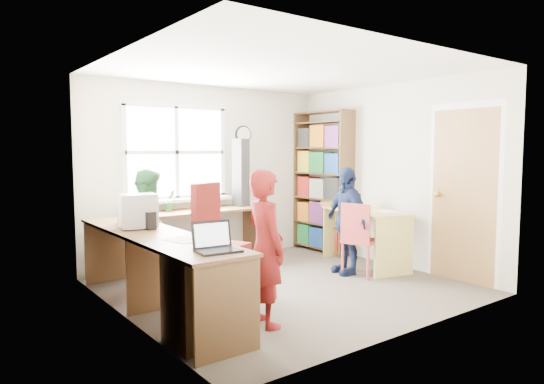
# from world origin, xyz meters

# --- Properties ---
(room) EXTENTS (3.64, 3.44, 2.44)m
(room) POSITION_xyz_m (0.01, 0.10, 1.22)
(room) COLOR #474038
(room) RESTS_ON ground
(l_desk) EXTENTS (2.38, 2.95, 0.75)m
(l_desk) POSITION_xyz_m (-1.31, -0.28, 0.46)
(l_desk) COLOR brown
(l_desk) RESTS_ON ground
(right_desk) EXTENTS (0.89, 1.40, 0.75)m
(right_desk) POSITION_xyz_m (1.47, 0.16, 0.54)
(right_desk) COLOR #E4D672
(right_desk) RESTS_ON ground
(bookshelf) EXTENTS (0.30, 1.02, 2.10)m
(bookshelf) POSITION_xyz_m (1.65, 1.19, 1.00)
(bookshelf) COLOR brown
(bookshelf) RESTS_ON ground
(swivel_chair) EXTENTS (0.72, 0.72, 1.17)m
(swivel_chair) POSITION_xyz_m (-0.71, 0.30, 0.50)
(swivel_chair) COLOR black
(swivel_chair) RESTS_ON ground
(wooden_chair) EXTENTS (0.49, 0.49, 0.90)m
(wooden_chair) POSITION_xyz_m (0.98, -0.19, 0.49)
(wooden_chair) COLOR #C84244
(wooden_chair) RESTS_ON ground
(crt_monitor) EXTENTS (0.40, 0.37, 0.34)m
(crt_monitor) POSITION_xyz_m (-1.51, 0.47, 0.92)
(crt_monitor) COLOR #A5A5A9
(crt_monitor) RESTS_ON l_desk
(laptop_left) EXTENTS (0.35, 0.31, 0.23)m
(laptop_left) POSITION_xyz_m (-1.44, -0.95, 0.80)
(laptop_left) COLOR black
(laptop_left) RESTS_ON l_desk
(laptop_right) EXTENTS (0.35, 0.38, 0.21)m
(laptop_right) POSITION_xyz_m (1.46, 0.39, 0.80)
(laptop_right) COLOR black
(laptop_right) RESTS_ON right_desk
(speaker_a) EXTENTS (0.10, 0.10, 0.18)m
(speaker_a) POSITION_xyz_m (-1.45, 0.30, 0.84)
(speaker_a) COLOR black
(speaker_a) RESTS_ON l_desk
(speaker_b) EXTENTS (0.11, 0.11, 0.18)m
(speaker_b) POSITION_xyz_m (-1.52, 0.88, 0.84)
(speaker_b) COLOR black
(speaker_b) RESTS_ON l_desk
(cd_tower) EXTENTS (0.23, 0.22, 0.93)m
(cd_tower) POSITION_xyz_m (0.36, 1.46, 1.22)
(cd_tower) COLOR black
(cd_tower) RESTS_ON l_desk
(game_box) EXTENTS (0.34, 0.34, 0.06)m
(game_box) POSITION_xyz_m (1.42, 0.70, 0.78)
(game_box) COLOR red
(game_box) RESTS_ON right_desk
(paper_a) EXTENTS (0.28, 0.35, 0.00)m
(paper_a) POSITION_xyz_m (-1.45, -0.39, 0.75)
(paper_a) COLOR white
(paper_a) RESTS_ON l_desk
(paper_b) EXTENTS (0.34, 0.39, 0.00)m
(paper_b) POSITION_xyz_m (1.52, -0.17, 0.75)
(paper_b) COLOR white
(paper_b) RESTS_ON right_desk
(potted_plant) EXTENTS (0.17, 0.14, 0.28)m
(potted_plant) POSITION_xyz_m (-0.69, 1.50, 0.89)
(potted_plant) COLOR #2D7133
(potted_plant) RESTS_ON l_desk
(person_red) EXTENTS (0.39, 0.54, 1.37)m
(person_red) POSITION_xyz_m (-0.88, -0.83, 0.68)
(person_red) COLOR maroon
(person_red) RESTS_ON ground
(person_green) EXTENTS (0.69, 0.78, 1.32)m
(person_green) POSITION_xyz_m (-1.17, 0.99, 0.66)
(person_green) COLOR #2C6E3A
(person_green) RESTS_ON ground
(person_navy) EXTENTS (0.47, 0.83, 1.32)m
(person_navy) POSITION_xyz_m (0.98, 0.02, 0.66)
(person_navy) COLOR #162245
(person_navy) RESTS_ON ground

